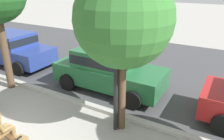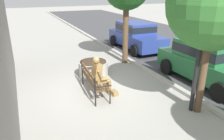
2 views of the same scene
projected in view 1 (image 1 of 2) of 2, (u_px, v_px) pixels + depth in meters
The scene contains 7 objects.
street_surface at pixel (126, 60), 11.30m from camera, with size 60.00×9.00×0.01m, color #424244.
curb_stone at pixel (68, 98), 7.59m from camera, with size 60.00×0.20×0.12m, color #B2AFA8.
bronze_statue_seated at pixel (0, 127), 5.14m from camera, with size 0.62×0.79×1.37m.
street_tree_down_street at pixel (123, 19), 5.04m from camera, with size 2.37×2.37×4.23m.
parked_car_blue at pixel (13, 48), 10.56m from camera, with size 4.11×1.93×1.56m.
parked_car_green at pixel (108, 68), 8.09m from camera, with size 4.11×1.93×1.56m.
lamp_post at pixel (116, 40), 5.16m from camera, with size 0.32×0.32×3.90m.
Camera 1 is at (4.62, -2.10, 3.88)m, focal length 35.01 mm.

